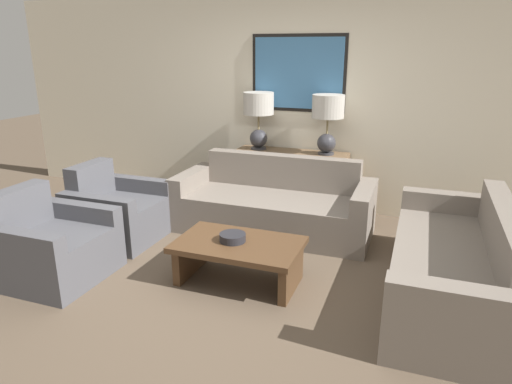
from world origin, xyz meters
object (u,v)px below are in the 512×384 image
Objects in this scene: couch_by_side at (455,267)px; coffee_table at (239,253)px; table_lamp_right at (328,116)px; armchair_near_back_wall at (117,213)px; decorative_bowl at (233,237)px; table_lamp_left at (259,112)px; armchair_near_camera at (52,247)px; couch_by_back_wall at (274,206)px; console_table at (291,182)px.

coffee_table is at bearing -168.57° from couch_by_side.
table_lamp_right is 2.64m from armchair_near_back_wall.
couch_by_side is at bearing -48.23° from table_lamp_right.
couch_by_side reaches higher than decorative_bowl.
table_lamp_left reaches higher than decorative_bowl.
decorative_bowl is 1.64m from armchair_near_camera.
console_table is at bearing 90.00° from couch_by_back_wall.
table_lamp_left is 1.25m from couch_by_back_wall.
console_table is 1.60× the size of armchair_near_camera.
couch_by_back_wall and couch_by_side have the same top height.
armchair_near_back_wall is 0.95m from armchair_near_camera.
decorative_bowl is at bearing -168.96° from couch_by_side.
table_lamp_left is at bearing 180.00° from table_lamp_right.
couch_by_back_wall reaches higher than console_table.
armchair_near_back_wall reaches higher than couch_by_side.
console_table is 6.03× the size of decorative_bowl.
armchair_near_back_wall is at bearing -152.40° from couch_by_back_wall.
table_lamp_left is 2.96m from couch_by_side.
couch_by_side is at bearing -26.25° from couch_by_back_wall.
coffee_table is at bearing -75.05° from table_lamp_left.
table_lamp_left is 2.24m from coffee_table.
table_lamp_left is 0.32× the size of couch_by_side.
console_table is at bearing 0.00° from table_lamp_left.
armchair_near_back_wall is (-3.40, 0.12, 0.00)m from couch_by_side.
console_table is at bearing 91.03° from decorative_bowl.
console_table is 0.69m from couch_by_back_wall.
armchair_near_back_wall is at bearing -135.88° from console_table.
console_table is at bearing 44.12° from armchair_near_back_wall.
armchair_near_camera is at bearing -128.83° from table_lamp_right.
couch_by_back_wall is at bearing -57.71° from table_lamp_left.
coffee_table is (0.09, -1.28, 0.00)m from couch_by_back_wall.
armchair_near_back_wall and armchair_near_camera have the same top height.
armchair_near_camera is (-1.10, -2.44, -0.95)m from table_lamp_left.
table_lamp_right is 2.16m from decorative_bowl.
table_lamp_left reaches higher than coffee_table.
console_table is 1.97m from coffee_table.
console_table is 1.60× the size of armchair_near_back_wall.
couch_by_back_wall is 2.52× the size of armchair_near_camera.
armchair_near_camera is at bearing -90.00° from armchair_near_back_wall.
table_lamp_left and table_lamp_right have the same top height.
table_lamp_left is at bearing 180.00° from console_table.
armchair_near_camera is (-1.53, -1.75, 0.00)m from couch_by_back_wall.
table_lamp_right reaches higher than decorative_bowl.
couch_by_back_wall is 1.73m from armchair_near_back_wall.
table_lamp_right is 0.32× the size of couch_by_side.
couch_by_back_wall is at bearing 94.09° from coffee_table.
couch_by_side is 1.81m from coffee_table.
table_lamp_right is at bearing 57.71° from couch_by_back_wall.
decorative_bowl is at bearing -88.97° from console_table.
console_table is 2.46m from couch_by_side.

